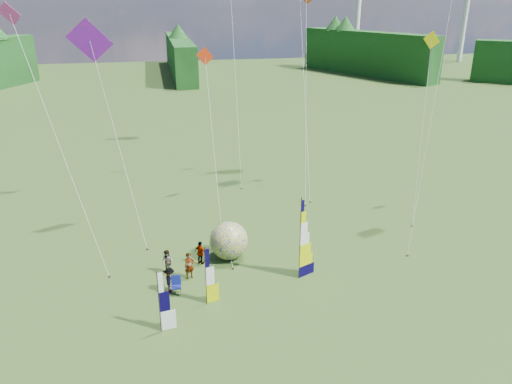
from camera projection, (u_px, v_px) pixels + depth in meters
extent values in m
plane|color=#466629|center=(290.00, 317.00, 25.85)|extent=(220.00, 220.00, 0.00)
sphere|color=#0D279A|center=(229.00, 241.00, 31.23)|extent=(2.78, 2.78, 2.42)
imported|color=#66594C|center=(189.00, 266.00, 29.12)|extent=(0.68, 0.54, 1.62)
imported|color=#66594C|center=(167.00, 262.00, 29.61)|extent=(0.81, 0.75, 1.53)
imported|color=#66594C|center=(170.00, 280.00, 27.76)|extent=(0.45, 1.00, 1.51)
imported|color=#66594C|center=(200.00, 253.00, 30.68)|extent=(0.87, 0.91, 1.53)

